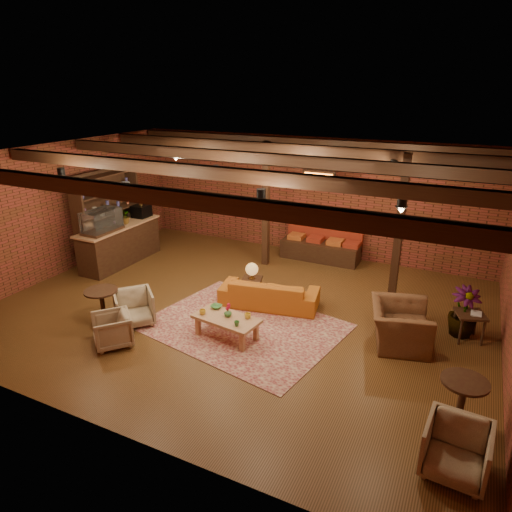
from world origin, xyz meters
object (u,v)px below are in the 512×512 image
at_px(round_table_left, 102,300).
at_px(round_table_right, 462,396).
at_px(side_table_book, 470,315).
at_px(armchair_far, 457,448).
at_px(side_table_lamp, 252,272).
at_px(plant_tall, 472,264).
at_px(armchair_a, 134,306).
at_px(armchair_b, 112,328).
at_px(coffee_table, 226,319).
at_px(armchair_right, 401,319).
at_px(sofa, 269,293).

xyz_separation_m(round_table_left, round_table_right, (6.63, -0.13, 0.04)).
height_order(side_table_book, armchair_far, armchair_far).
height_order(side_table_lamp, plant_tall, plant_tall).
bearing_deg(side_table_book, armchair_a, -159.65).
distance_m(armchair_a, side_table_book, 6.40).
height_order(armchair_b, side_table_book, armchair_b).
bearing_deg(round_table_right, armchair_b, -175.29).
relative_size(coffee_table, armchair_right, 1.12).
xyz_separation_m(side_table_book, plant_tall, (-0.12, 0.13, 0.95)).
height_order(armchair_a, armchair_far, armchair_far).
bearing_deg(armchair_far, round_table_right, 94.01).
xyz_separation_m(sofa, coffee_table, (-0.19, -1.54, 0.07)).
height_order(round_table_right, armchair_far, armchair_far).
distance_m(sofa, side_table_lamp, 0.59).
height_order(armchair_right, round_table_right, armchair_right).
height_order(round_table_left, armchair_far, armchair_far).
bearing_deg(round_table_left, coffee_table, 11.75).
xyz_separation_m(coffee_table, round_table_right, (4.09, -0.65, 0.12)).
bearing_deg(round_table_right, side_table_book, 90.00).
relative_size(round_table_right, plant_tall, 0.26).
height_order(sofa, armchair_b, armchair_b).
bearing_deg(side_table_lamp, sofa, -10.95).
relative_size(round_table_left, plant_tall, 0.23).
distance_m(coffee_table, round_table_right, 4.14).
relative_size(round_table_right, armchair_far, 0.97).
distance_m(side_table_lamp, armchair_b, 3.15).
relative_size(side_table_lamp, armchair_right, 0.75).
height_order(side_table_lamp, armchair_right, armchair_right).
distance_m(side_table_lamp, side_table_book, 4.37).
distance_m(side_table_book, armchair_far, 3.48).
relative_size(side_table_book, armchair_far, 0.83).
distance_m(round_table_left, armchair_far, 6.71).
xyz_separation_m(coffee_table, armchair_right, (2.96, 1.18, 0.13)).
height_order(sofa, plant_tall, plant_tall).
height_order(coffee_table, armchair_right, armchair_right).
height_order(side_table_lamp, round_table_right, side_table_lamp).
height_order(sofa, armchair_right, armchair_right).
bearing_deg(plant_tall, side_table_lamp, -174.57).
bearing_deg(round_table_right, sofa, 150.66).
height_order(side_table_lamp, side_table_book, side_table_lamp).
bearing_deg(armchair_b, plant_tall, 69.42).
height_order(coffee_table, armchair_a, armchair_a).
bearing_deg(round_table_left, plant_tall, 21.46).
height_order(round_table_left, round_table_right, round_table_right).
xyz_separation_m(armchair_a, side_table_book, (6.00, 2.23, 0.14)).
relative_size(coffee_table, armchair_far, 1.72).
bearing_deg(armchair_right, plant_tall, -64.72).
height_order(coffee_table, armchair_b, coffee_table).
bearing_deg(round_table_right, round_table_left, 178.91).
bearing_deg(side_table_lamp, plant_tall, 5.43).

